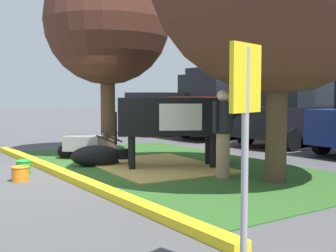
{
  "coord_description": "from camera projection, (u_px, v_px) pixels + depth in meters",
  "views": [
    {
      "loc": [
        8.27,
        -3.46,
        1.62
      ],
      "look_at": [
        0.22,
        1.99,
        0.9
      ],
      "focal_mm": 46.89,
      "sensor_mm": 36.0,
      "label": 1
    }
  ],
  "objects": [
    {
      "name": "pickup_truck_black",
      "position": [
        192.0,
        106.0,
        18.28
      ],
      "size": [
        2.3,
        5.44,
        2.42
      ],
      "color": "black",
      "rests_on": "ground"
    },
    {
      "name": "grass_island",
      "position": [
        173.0,
        166.0,
        9.72
      ],
      "size": [
        8.31,
        4.56,
        0.02
      ],
      "primitive_type": "cube",
      "color": "#2D5B23",
      "rests_on": "ground"
    },
    {
      "name": "bucket_orange",
      "position": [
        20.0,
        173.0,
        8.12
      ],
      "size": [
        0.34,
        0.34,
        0.28
      ],
      "color": "orange",
      "rests_on": "ground"
    },
    {
      "name": "hay_bedding",
      "position": [
        157.0,
        166.0,
        9.65
      ],
      "size": [
        3.38,
        2.64,
        0.04
      ],
      "primitive_type": "cube",
      "rotation": [
        0.0,
        0.0,
        -0.08
      ],
      "color": "tan",
      "rests_on": "ground"
    },
    {
      "name": "person_handler",
      "position": [
        223.0,
        131.0,
        8.32
      ],
      "size": [
        0.34,
        0.53,
        1.7
      ],
      "color": "#9E7F5B",
      "rests_on": "ground"
    },
    {
      "name": "suv_dark_grey",
      "position": [
        234.0,
        103.0,
        16.02
      ],
      "size": [
        2.19,
        4.64,
        2.52
      ],
      "color": "maroon",
      "rests_on": "ground"
    },
    {
      "name": "person_visitor_near",
      "position": [
        224.0,
        129.0,
        10.23
      ],
      "size": [
        0.53,
        0.34,
        1.51
      ],
      "color": "black",
      "rests_on": "ground"
    },
    {
      "name": "ground_plane",
      "position": [
        80.0,
        174.0,
        8.88
      ],
      "size": [
        80.0,
        80.0,
        0.0
      ],
      "primitive_type": "plane",
      "color": "#4C4C4F"
    },
    {
      "name": "parking_sign",
      "position": [
        245.0,
        117.0,
        3.57
      ],
      "size": [
        0.16,
        0.43,
        2.03
      ],
      "color": "#99999E",
      "rests_on": "ground"
    },
    {
      "name": "sedan_red",
      "position": [
        299.0,
        114.0,
        13.82
      ],
      "size": [
        2.09,
        4.43,
        2.02
      ],
      "color": "black",
      "rests_on": "ground"
    },
    {
      "name": "calf_lying",
      "position": [
        98.0,
        156.0,
        9.73
      ],
      "size": [
        0.8,
        1.33,
        0.48
      ],
      "color": "black",
      "rests_on": "ground"
    },
    {
      "name": "wheelbarrow",
      "position": [
        83.0,
        144.0,
        10.81
      ],
      "size": [
        1.33,
        1.36,
        0.63
      ],
      "color": "gray",
      "rests_on": "ground"
    },
    {
      "name": "cow_holstein",
      "position": [
        176.0,
        117.0,
        9.46
      ],
      "size": [
        1.82,
        2.92,
        1.57
      ],
      "color": "black",
      "rests_on": "ground"
    },
    {
      "name": "curb_yellow",
      "position": [
        68.0,
        176.0,
        8.36
      ],
      "size": [
        9.51,
        0.24,
        0.12
      ],
      "primitive_type": "cube",
      "color": "yellow",
      "rests_on": "ground"
    },
    {
      "name": "bucket_green",
      "position": [
        23.0,
        167.0,
        8.78
      ],
      "size": [
        0.31,
        0.31,
        0.28
      ],
      "color": "green",
      "rests_on": "ground"
    },
    {
      "name": "shade_tree_left",
      "position": [
        107.0,
        23.0,
        11.32
      ],
      "size": [
        3.24,
        3.24,
        5.09
      ],
      "color": "#4C3823",
      "rests_on": "ground"
    }
  ]
}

